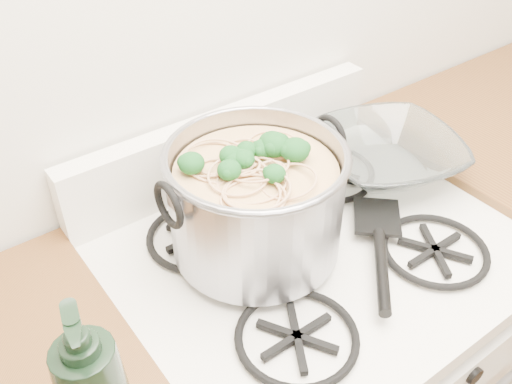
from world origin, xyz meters
The scene contains 4 objects.
stock_pot centered at (-0.10, 1.32, 1.03)m, with size 0.35×0.32×0.22m.
spatula centered at (0.14, 1.24, 0.94)m, with size 0.29×0.31×0.02m, color black, non-canonical shape.
glass_bowl centered at (0.28, 1.35, 0.94)m, with size 0.13×0.13×0.03m, color white.
bottle centered at (-0.49, 1.14, 1.05)m, with size 0.10×0.10×0.25m, color black.
Camera 1 is at (-0.57, 0.69, 1.66)m, focal length 40.00 mm.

